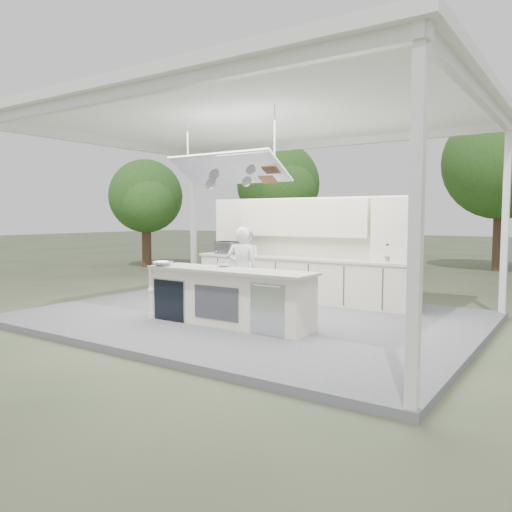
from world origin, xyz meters
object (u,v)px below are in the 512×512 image
Objects in this scene: demo_island at (228,297)px; back_counter at (299,279)px; head_chef at (242,270)px; sous_chef at (247,263)px.

demo_island is 2.82m from back_counter.
sous_chef is (-0.85, 1.40, -0.02)m from head_chef.
demo_island is 1.21m from head_chef.
demo_island is 1.94× the size of sous_chef.
back_counter is 1.23m from sous_chef.
back_counter is at bearing -4.26° from sous_chef.
demo_island is at bearing -86.37° from back_counter.
head_chef reaches higher than back_counter.
back_counter is 3.18× the size of sous_chef.
head_chef reaches higher than demo_island.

